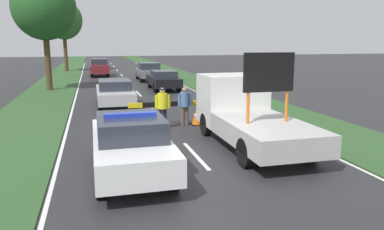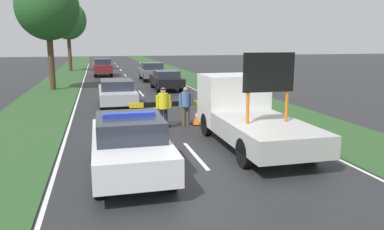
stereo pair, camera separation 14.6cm
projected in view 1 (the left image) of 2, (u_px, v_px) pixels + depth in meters
The scene contains 17 objects.
ground_plane at pixel (206, 167), 10.11m from camera, with size 160.00×160.00×0.00m, color #28282B.
lane_markings at pixel (132, 87), 27.99m from camera, with size 7.92×66.35×0.01m.
grass_verge_left at pixel (54, 87), 27.63m from camera, with size 3.33×120.00×0.03m.
grass_verge_right at pixel (201, 83), 30.50m from camera, with size 3.33×120.00×0.03m.
police_car at pixel (131, 144), 9.52m from camera, with size 1.84×4.62×1.60m.
work_truck at pixel (246, 112), 12.40m from camera, with size 2.21×5.68×3.03m.
road_barrier at pixel (170, 105), 15.11m from camera, with size 3.37×0.08×0.95m.
police_officer at pixel (162, 105), 14.34m from camera, with size 0.58×0.37×1.61m.
pedestrian_civilian at pixel (185, 103), 14.92m from camera, with size 0.56×0.36×1.57m.
traffic_cone_near_police at pixel (197, 116), 15.23m from camera, with size 0.52×0.52×0.71m.
traffic_cone_centre_front at pixel (163, 118), 14.98m from camera, with size 0.46×0.46×0.64m.
queued_car_sedan_silver at pixel (115, 92), 19.45m from camera, with size 1.80×4.67×1.39m.
queued_car_sedan_black at pixel (163, 80), 26.16m from camera, with size 1.80×4.36×1.35m.
queued_car_suv_grey at pixel (149, 71), 32.45m from camera, with size 1.90×4.39×1.54m.
queued_car_wagon_maroon at pixel (99, 67), 36.61m from camera, with size 1.73×4.41×1.69m.
roadside_tree_near_left at pixel (44, 7), 25.01m from camera, with size 4.19×4.19×7.81m.
roadside_tree_near_right at pixel (63, 20), 41.49m from camera, with size 4.08×4.08×7.83m.
Camera 1 is at (-2.86, -9.22, 3.34)m, focal length 35.00 mm.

